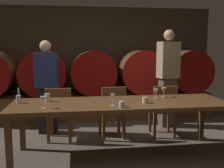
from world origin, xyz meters
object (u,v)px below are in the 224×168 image
object	(u,v)px
wine_barrel_right	(140,71)
candle_center	(19,97)
wine_barrel_left	(44,73)
cup_far_left	(18,99)
guest_left	(47,87)
wine_glass_center_right	(156,91)
wine_barrel_far_right	(185,71)
wine_glass_far_left	(43,100)
cup_center_right	(122,104)
chair_center	(113,110)
chair_right	(163,108)
chair_left	(59,111)
cup_center_left	(47,98)
guest_right	(168,77)
wine_glass_center_left	(113,97)
wine_barrel_center	(93,72)
wine_glass_far_right	(164,90)
dining_table	(121,106)
cup_far_right	(145,100)

from	to	relation	value
wine_barrel_right	candle_center	size ratio (longest dim) A/B	4.80
wine_barrel_left	cup_far_left	world-z (taller)	wine_barrel_left
guest_left	cup_far_left	bearing A→B (deg)	81.12
wine_barrel_left	wine_glass_center_right	xyz separation A→B (m)	(1.82, -1.94, -0.12)
wine_barrel_far_right	wine_glass_far_left	bearing A→B (deg)	-140.48
cup_far_left	cup_center_right	xyz separation A→B (m)	(1.33, -0.44, -0.01)
chair_center	chair_right	distance (m)	0.87
chair_left	cup_center_left	distance (m)	0.62
guest_right	wine_glass_far_left	distance (m)	2.60
wine_barrel_left	wine_glass_center_left	distance (m)	2.60
chair_center	cup_center_right	xyz separation A→B (m)	(-0.04, -1.03, 0.31)
wine_glass_center_right	wine_glass_far_left	bearing A→B (deg)	-164.64
guest_left	wine_glass_center_right	distance (m)	1.92
candle_center	wine_glass_center_left	xyz separation A→B (m)	(1.27, -0.51, 0.05)
chair_left	guest_right	xyz separation A→B (m)	(2.00, 0.57, 0.46)
chair_left	cup_center_left	size ratio (longest dim) A/B	8.19
wine_barrel_center	wine_barrel_far_right	distance (m)	2.10
wine_barrel_center	chair_right	size ratio (longest dim) A/B	1.06
chair_left	cup_far_left	size ratio (longest dim) A/B	8.16
wine_barrel_center	chair_right	world-z (taller)	wine_barrel_center
candle_center	wine_glass_far_left	bearing A→B (deg)	-52.87
wine_glass_center_right	wine_glass_far_right	distance (m)	0.14
candle_center	guest_left	bearing A→B (deg)	70.47
guest_left	wine_glass_far_right	distance (m)	2.02
cup_center_right	cup_far_left	bearing A→B (deg)	161.47
candle_center	cup_center_left	bearing A→B (deg)	-16.79
guest_left	wine_glass_center_right	size ratio (longest dim) A/B	11.92
wine_glass_center_left	wine_glass_center_right	bearing A→B (deg)	30.28
wine_barrel_far_right	cup_center_right	world-z (taller)	wine_barrel_far_right
guest_left	wine_glass_center_left	size ratio (longest dim) A/B	10.66
dining_table	candle_center	distance (m)	1.44
cup_center_left	chair_center	bearing A→B (deg)	27.45
dining_table	chair_left	size ratio (longest dim) A/B	3.36
cup_center_left	cup_center_right	xyz separation A→B (m)	(0.96, -0.52, -0.01)
wine_barrel_right	cup_center_right	bearing A→B (deg)	-108.95
candle_center	wine_barrel_far_right	bearing A→B (deg)	29.27
wine_barrel_center	wine_barrel_right	distance (m)	1.04
chair_right	cup_center_left	size ratio (longest dim) A/B	8.19
chair_center	wine_glass_far_left	world-z (taller)	wine_glass_far_left
wine_barrel_center	cup_center_left	xyz separation A→B (m)	(-0.76, -1.96, -0.16)
wine_barrel_center	wine_barrel_left	bearing A→B (deg)	180.00
wine_barrel_center	chair_left	size ratio (longest dim) A/B	1.06
cup_center_right	chair_left	bearing A→B (deg)	128.97
wine_barrel_center	guest_right	size ratio (longest dim) A/B	0.51
wine_glass_center_right	wine_barrel_center	bearing A→B (deg)	112.56
wine_barrel_left	cup_far_left	distance (m)	2.04
wine_glass_center_left	wine_glass_center_right	xyz separation A→B (m)	(0.70, 0.41, -0.01)
wine_glass_far_left	cup_center_left	bearing A→B (deg)	89.83
cup_far_left	cup_far_right	distance (m)	1.70
wine_glass_center_left	candle_center	bearing A→B (deg)	158.01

